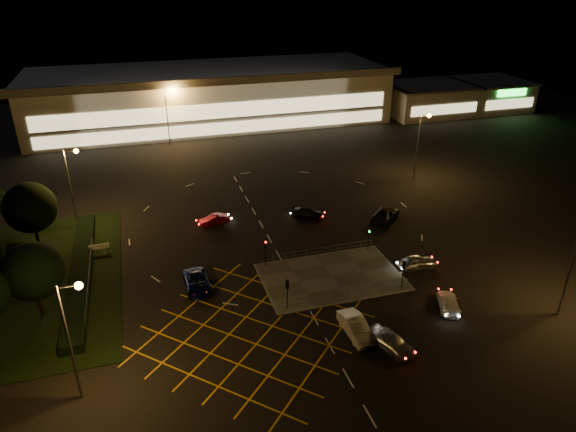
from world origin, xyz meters
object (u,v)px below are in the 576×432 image
object	(u,v)px
car_queue_white	(356,327)
car_east_grey	(385,214)
signal_sw	(287,288)
car_approach_white	(448,302)
signal_se	(403,269)
signal_nw	(265,248)
car_right_silver	(417,262)
car_left_blue	(197,282)
signal_ne	(369,232)
car_near_silver	(391,341)
car_circ_red	(214,220)
car_far_dkgrey	(308,213)

from	to	relation	value
car_queue_white	car_east_grey	size ratio (longest dim) A/B	0.89
signal_sw	car_approach_white	world-z (taller)	signal_sw
signal_sw	signal_se	bearing A→B (deg)	-180.00
signal_nw	car_approach_white	size ratio (longest dim) A/B	0.74
signal_sw	signal_nw	bearing A→B (deg)	-90.00
signal_se	car_right_silver	bearing A→B (deg)	-138.72
car_left_blue	car_right_silver	world-z (taller)	car_right_silver
signal_ne	car_queue_white	xyz separation A→B (m)	(-7.30, -13.22, -1.58)
signal_nw	car_near_silver	world-z (taller)	signal_nw
signal_nw	car_east_grey	size ratio (longest dim) A/B	0.59
car_right_silver	car_left_blue	bearing A→B (deg)	83.98
signal_ne	car_right_silver	distance (m)	6.25
car_near_silver	car_approach_white	bearing A→B (deg)	3.63
signal_se	car_circ_red	xyz separation A→B (m)	(-15.65, 19.78, -1.76)
car_right_silver	car_circ_red	size ratio (longest dim) A/B	1.16
car_circ_red	car_approach_white	bearing A→B (deg)	29.51
car_right_silver	signal_se	bearing A→B (deg)	132.50
signal_nw	car_right_silver	bearing A→B (deg)	-17.59
car_circ_red	signal_se	bearing A→B (deg)	30.47
signal_sw	car_left_blue	distance (m)	9.86
signal_ne	car_far_dkgrey	distance (m)	10.97
signal_ne	car_circ_red	bearing A→B (deg)	143.00
signal_nw	car_near_silver	distance (m)	17.28
signal_sw	car_far_dkgrey	world-z (taller)	signal_sw
car_circ_red	car_approach_white	distance (m)	30.17
signal_sw	car_queue_white	world-z (taller)	signal_sw
signal_nw	car_left_blue	xyz separation A→B (m)	(-7.64, -1.97, -1.65)
signal_sw	car_far_dkgrey	bearing A→B (deg)	-114.42
signal_nw	signal_ne	world-z (taller)	same
car_east_grey	car_right_silver	bearing A→B (deg)	126.80
car_far_dkgrey	car_circ_red	distance (m)	12.00
signal_se	car_far_dkgrey	bearing A→B (deg)	-78.29
signal_nw	signal_ne	distance (m)	12.00
signal_nw	car_far_dkgrey	xyz separation A→B (m)	(8.24, 10.16, -1.74)
car_near_silver	car_circ_red	size ratio (longest dim) A/B	1.21
signal_sw	signal_se	world-z (taller)	same
car_queue_white	car_circ_red	bearing A→B (deg)	106.38
signal_nw	signal_ne	xyz separation A→B (m)	(12.00, 0.00, 0.00)
signal_se	car_right_silver	size ratio (longest dim) A/B	0.73
car_left_blue	car_far_dkgrey	distance (m)	19.98
signal_nw	car_approach_white	bearing A→B (deg)	-39.69
signal_ne	car_east_grey	size ratio (longest dim) A/B	0.59
car_queue_white	car_left_blue	bearing A→B (deg)	135.58
signal_nw	car_far_dkgrey	bearing A→B (deg)	50.96
car_far_dkgrey	car_approach_white	size ratio (longest dim) A/B	1.00
car_far_dkgrey	car_circ_red	world-z (taller)	car_far_dkgrey
car_near_silver	car_left_blue	world-z (taller)	car_near_silver
signal_ne	car_approach_white	distance (m)	12.59
car_approach_white	signal_se	bearing A→B (deg)	-34.25
car_near_silver	car_right_silver	distance (m)	13.94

